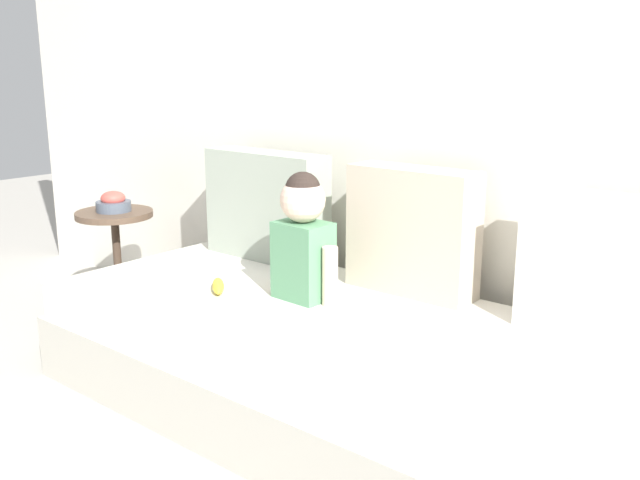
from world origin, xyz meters
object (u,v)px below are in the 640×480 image
at_px(throw_pillow_left, 267,206).
at_px(side_table, 116,235).
at_px(throw_pillow_right, 619,270).
at_px(toddler, 303,236).
at_px(fruit_bowl, 113,203).
at_px(couch, 349,372).
at_px(banana, 218,286).
at_px(throw_pillow_center, 412,231).

xyz_separation_m(throw_pillow_left, side_table, (-0.86, -0.19, -0.23)).
distance_m(throw_pillow_right, toddler, 1.05).
height_order(toddler, fruit_bowl, toddler).
bearing_deg(side_table, couch, -6.62).
relative_size(couch, throw_pillow_right, 4.02).
relative_size(toddler, banana, 2.72).
bearing_deg(banana, fruit_bowl, 165.49).
relative_size(throw_pillow_left, throw_pillow_right, 1.00).
height_order(throw_pillow_left, fruit_bowl, throw_pillow_left).
relative_size(throw_pillow_center, toddler, 1.06).
height_order(throw_pillow_right, toddler, toddler).
distance_m(throw_pillow_center, banana, 0.75).
bearing_deg(side_table, throw_pillow_center, 6.69).
height_order(banana, fruit_bowl, fruit_bowl).
height_order(couch, toddler, toddler).
bearing_deg(banana, throw_pillow_center, 39.27).
bearing_deg(throw_pillow_center, fruit_bowl, -173.31).
bearing_deg(throw_pillow_left, side_table, -167.67).
bearing_deg(throw_pillow_center, throw_pillow_right, 0.00).
bearing_deg(side_table, toddler, -5.25).
relative_size(throw_pillow_left, toddler, 1.28).
relative_size(throw_pillow_right, toddler, 1.28).
bearing_deg(toddler, couch, -13.46).
xyz_separation_m(throw_pillow_left, throw_pillow_center, (0.74, 0.00, 0.00)).
bearing_deg(throw_pillow_left, fruit_bowl, -167.67).
relative_size(couch, toddler, 5.15).
bearing_deg(toddler, throw_pillow_right, 17.21).
distance_m(couch, fruit_bowl, 1.65).
height_order(toddler, side_table, toddler).
xyz_separation_m(throw_pillow_left, banana, (0.18, -0.46, -0.21)).
xyz_separation_m(couch, throw_pillow_left, (-0.74, 0.37, 0.43)).
xyz_separation_m(banana, fruit_bowl, (-1.04, 0.27, 0.14)).
bearing_deg(throw_pillow_right, throw_pillow_center, 180.00).
bearing_deg(throw_pillow_center, side_table, -173.31).
height_order(throw_pillow_left, throw_pillow_right, throw_pillow_left).
bearing_deg(toddler, throw_pillow_center, 49.88).
relative_size(couch, fruit_bowl, 14.18).
height_order(throw_pillow_center, throw_pillow_right, throw_pillow_center).
bearing_deg(fruit_bowl, couch, -6.62).
relative_size(throw_pillow_center, fruit_bowl, 2.91).
distance_m(throw_pillow_left, throw_pillow_right, 1.48).
height_order(couch, banana, banana).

